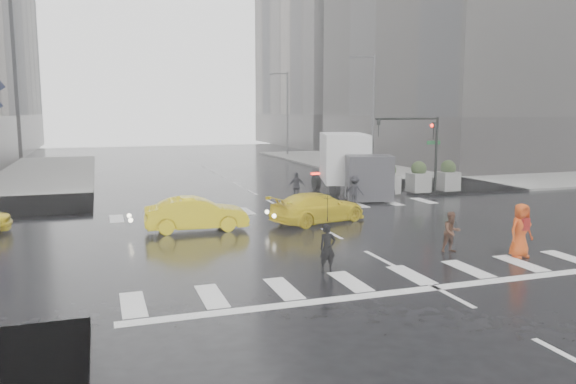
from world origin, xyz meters
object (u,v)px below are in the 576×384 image
object	(u,v)px
pedestrian_orange	(521,230)
taxi_mid	(196,214)
traffic_signal_pole	(422,139)
pedestrian_brown	(452,232)
box_truck	(350,163)

from	to	relation	value
pedestrian_orange	taxi_mid	size ratio (longest dim) A/B	0.44
pedestrian_orange	taxi_mid	distance (m)	12.22
traffic_signal_pole	pedestrian_brown	size ratio (longest dim) A/B	3.17
pedestrian_brown	taxi_mid	xyz separation A→B (m)	(-7.72, 6.40, -0.03)
traffic_signal_pole	taxi_mid	size ratio (longest dim) A/B	1.09
pedestrian_orange	box_truck	distance (m)	14.61
pedestrian_brown	taxi_mid	distance (m)	10.02
taxi_mid	box_truck	distance (m)	12.24
traffic_signal_pole	box_truck	distance (m)	4.32
traffic_signal_pole	pedestrian_orange	distance (m)	14.28
pedestrian_brown	pedestrian_orange	distance (m)	2.21
traffic_signal_pole	pedestrian_brown	world-z (taller)	traffic_signal_pole
traffic_signal_pole	pedestrian_brown	xyz separation A→B (m)	(-6.27, -12.06, -2.51)
taxi_mid	box_truck	bearing A→B (deg)	-52.28
pedestrian_orange	pedestrian_brown	bearing A→B (deg)	137.57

